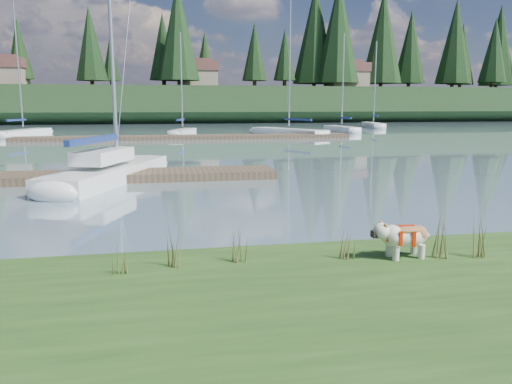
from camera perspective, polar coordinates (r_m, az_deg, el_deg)
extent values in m
plane|color=#7F9DA9|center=(39.65, -10.71, 5.92)|extent=(200.00, 200.00, 0.00)
cube|color=black|center=(82.56, -11.00, 9.70)|extent=(200.00, 20.00, 5.00)
cylinder|color=silver|center=(8.02, 15.69, -6.78)|extent=(0.11, 0.11, 0.22)
cylinder|color=silver|center=(8.20, 14.94, -6.36)|extent=(0.11, 0.11, 0.22)
cylinder|color=silver|center=(8.23, 18.38, -6.47)|extent=(0.11, 0.11, 0.22)
cylinder|color=silver|center=(8.41, 17.59, -6.08)|extent=(0.11, 0.11, 0.22)
ellipsoid|color=silver|center=(8.16, 16.81, -4.86)|extent=(0.74, 0.39, 0.34)
ellipsoid|color=#9D693B|center=(8.13, 16.85, -4.11)|extent=(0.52, 0.36, 0.12)
ellipsoid|color=silver|center=(7.92, 14.10, -4.35)|extent=(0.26, 0.27, 0.25)
cube|color=black|center=(7.88, 13.37, -4.72)|extent=(0.08, 0.13, 0.10)
cube|color=white|center=(18.51, -16.37, 1.85)|extent=(4.09, 7.33, 0.70)
ellipsoid|color=white|center=(21.78, -12.22, 3.20)|extent=(2.17, 2.40, 0.70)
cylinder|color=silver|center=(19.26, -16.41, 20.24)|extent=(0.14, 0.14, 10.93)
cube|color=navy|center=(17.43, -18.13, 5.67)|extent=(1.35, 3.14, 0.20)
cube|color=white|center=(18.06, -17.06, 3.95)|extent=(2.00, 2.86, 0.45)
cube|color=#4C3D2C|center=(19.12, -22.33, 1.54)|extent=(16.00, 2.00, 0.30)
cube|color=#4C3D2C|center=(39.70, -7.82, 6.23)|extent=(26.00, 2.20, 0.30)
cube|color=white|center=(47.22, -25.01, 6.06)|extent=(3.46, 6.63, 0.70)
ellipsoid|color=white|center=(49.98, -23.03, 6.37)|extent=(1.91, 2.13, 0.70)
cylinder|color=silver|center=(47.25, -25.53, 12.91)|extent=(0.12, 0.12, 10.15)
cube|color=navy|center=(46.42, -25.71, 7.42)|extent=(1.01, 2.51, 0.20)
cube|color=white|center=(43.81, -8.37, 6.65)|extent=(2.68, 5.08, 0.70)
ellipsoid|color=white|center=(46.21, -7.51, 6.85)|extent=(1.47, 1.64, 0.70)
cylinder|color=silver|center=(43.79, -8.52, 12.54)|extent=(0.12, 0.12, 7.84)
cube|color=navy|center=(43.11, -8.66, 8.16)|extent=(0.83, 1.94, 0.20)
cube|color=white|center=(44.38, 3.79, 6.78)|extent=(5.47, 7.89, 0.70)
ellipsoid|color=white|center=(47.35, 0.42, 7.01)|extent=(2.59, 2.76, 0.70)
cylinder|color=silver|center=(44.51, 3.90, 15.47)|extent=(0.12, 0.12, 12.31)
cube|color=navy|center=(43.55, 4.81, 8.26)|extent=(1.72, 2.88, 0.20)
cube|color=white|center=(49.70, 9.75, 7.01)|extent=(1.91, 5.62, 0.70)
ellipsoid|color=white|center=(52.15, 8.34, 7.18)|extent=(1.37, 1.64, 0.70)
cylinder|color=silver|center=(49.69, 9.92, 12.57)|extent=(0.12, 0.12, 8.50)
cube|color=navy|center=(48.99, 10.20, 8.33)|extent=(0.46, 2.20, 0.20)
cube|color=white|center=(60.03, 13.26, 7.38)|extent=(2.35, 6.13, 0.70)
ellipsoid|color=white|center=(62.94, 12.58, 7.52)|extent=(1.56, 1.83, 0.70)
cylinder|color=silver|center=(60.04, 13.46, 12.19)|extent=(0.12, 0.12, 8.93)
cube|color=navy|center=(59.21, 13.51, 8.48)|extent=(0.60, 2.38, 0.20)
cone|color=#475B23|center=(7.51, -9.76, -5.95)|extent=(0.03, 0.03, 0.66)
cone|color=brown|center=(7.46, -8.88, -6.55)|extent=(0.03, 0.03, 0.53)
cone|color=#475B23|center=(7.53, -9.31, -5.63)|extent=(0.03, 0.03, 0.72)
cone|color=brown|center=(7.51, -8.65, -6.69)|extent=(0.03, 0.03, 0.46)
cone|color=#475B23|center=(7.44, -9.58, -6.35)|extent=(0.03, 0.03, 0.59)
cone|color=#475B23|center=(7.65, -2.39, -5.98)|extent=(0.03, 0.03, 0.54)
cone|color=brown|center=(7.62, -1.48, -6.47)|extent=(0.03, 0.03, 0.43)
cone|color=#475B23|center=(7.68, -1.98, -5.70)|extent=(0.03, 0.03, 0.59)
cone|color=brown|center=(7.67, -1.31, -6.56)|extent=(0.03, 0.03, 0.37)
cone|color=#475B23|center=(7.59, -2.14, -6.33)|extent=(0.03, 0.03, 0.48)
cone|color=#475B23|center=(8.29, 19.75, -4.88)|extent=(0.03, 0.03, 0.65)
cone|color=brown|center=(8.31, 20.63, -5.38)|extent=(0.03, 0.03, 0.52)
cone|color=#475B23|center=(8.34, 20.02, -4.58)|extent=(0.03, 0.03, 0.72)
cone|color=brown|center=(8.37, 20.65, -5.51)|extent=(0.03, 0.03, 0.46)
cone|color=#475B23|center=(8.25, 20.14, -5.22)|extent=(0.03, 0.03, 0.59)
cone|color=#475B23|center=(7.42, -15.83, -7.32)|extent=(0.03, 0.03, 0.42)
cone|color=brown|center=(7.36, -14.99, -7.78)|extent=(0.03, 0.03, 0.34)
cone|color=#475B23|center=(7.44, -15.35, -7.09)|extent=(0.03, 0.03, 0.47)
cone|color=brown|center=(7.40, -14.73, -7.83)|extent=(0.03, 0.03, 0.30)
cone|color=#475B23|center=(7.35, -15.71, -7.66)|extent=(0.03, 0.03, 0.38)
cone|color=#475B23|center=(7.91, 10.19, -5.83)|extent=(0.03, 0.03, 0.47)
cone|color=brown|center=(7.90, 11.11, -6.24)|extent=(0.03, 0.03, 0.38)
cone|color=#475B23|center=(7.95, 10.52, -5.58)|extent=(0.03, 0.03, 0.52)
cone|color=brown|center=(7.95, 11.19, -6.31)|extent=(0.03, 0.03, 0.33)
cone|color=#475B23|center=(7.85, 10.53, -6.14)|extent=(0.03, 0.03, 0.43)
cone|color=#475B23|center=(8.58, 23.69, -4.71)|extent=(0.03, 0.03, 0.63)
cone|color=brown|center=(8.61, 24.53, -5.18)|extent=(0.03, 0.03, 0.51)
cone|color=#475B23|center=(8.63, 23.92, -4.43)|extent=(0.03, 0.03, 0.70)
cone|color=brown|center=(8.66, 24.52, -5.30)|extent=(0.03, 0.03, 0.44)
cone|color=#475B23|center=(8.54, 24.09, -5.04)|extent=(0.03, 0.03, 0.57)
cube|color=#33281C|center=(8.39, -9.11, -8.56)|extent=(60.00, 0.50, 0.14)
cylinder|color=#382619|center=(82.20, -18.21, 11.76)|extent=(0.60, 0.60, 1.80)
cone|color=black|center=(82.64, -18.44, 15.81)|extent=(4.84, 4.84, 11.00)
cylinder|color=#382619|center=(75.69, -8.75, 12.33)|extent=(0.60, 0.60, 1.80)
cone|color=black|center=(76.33, -8.90, 17.74)|extent=(6.16, 6.16, 14.00)
cylinder|color=#382619|center=(81.06, -0.16, 12.28)|extent=(0.60, 0.60, 1.80)
cone|color=black|center=(81.40, -0.16, 15.77)|extent=(3.96, 3.96, 9.00)
cylinder|color=#382619|center=(82.59, 9.21, 12.12)|extent=(0.60, 0.60, 1.80)
cone|color=black|center=(83.29, 9.37, 17.69)|extent=(7.04, 7.04, 16.00)
cylinder|color=#382619|center=(91.00, 17.02, 11.61)|extent=(0.60, 0.60, 1.80)
cone|color=black|center=(91.43, 17.23, 15.55)|extent=(5.28, 5.28, 12.00)
cylinder|color=#382619|center=(94.44, 25.30, 11.03)|extent=(0.60, 0.60, 1.80)
cone|color=black|center=(94.79, 25.56, 14.42)|extent=(4.62, 4.62, 10.50)
cube|color=gray|center=(82.57, -26.86, 11.53)|extent=(6.00, 5.00, 2.80)
cube|color=brown|center=(82.69, -26.97, 12.98)|extent=(6.30, 5.30, 1.40)
cube|color=brown|center=(82.75, -27.02, 13.53)|extent=(4.20, 3.60, 0.70)
cube|color=gray|center=(80.88, -6.73, 12.58)|extent=(6.00, 5.00, 2.80)
cube|color=brown|center=(81.00, -6.76, 14.06)|extent=(6.30, 5.30, 1.40)
cube|color=brown|center=(81.06, -6.77, 14.62)|extent=(4.20, 3.60, 0.70)
cube|color=gray|center=(84.24, 10.29, 12.38)|extent=(6.00, 5.00, 2.80)
cube|color=brown|center=(84.36, 10.33, 13.81)|extent=(6.30, 5.30, 1.40)
cube|color=brown|center=(84.42, 10.35, 14.35)|extent=(4.20, 3.60, 0.70)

